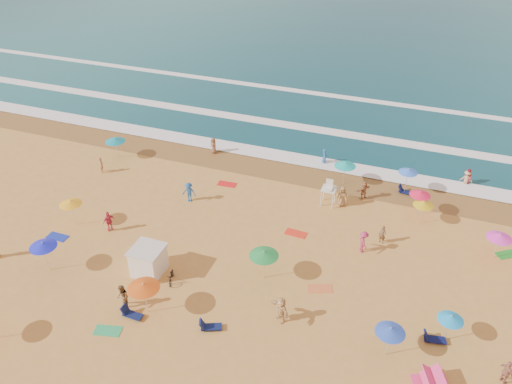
% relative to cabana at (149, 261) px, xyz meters
% --- Properties ---
extents(ground, '(220.00, 220.00, 0.00)m').
position_rel_cabana_xyz_m(ground, '(6.82, 4.22, -1.00)').
color(ground, gold).
rests_on(ground, ground).
extents(ocean, '(220.00, 140.00, 0.18)m').
position_rel_cabana_xyz_m(ocean, '(6.82, 88.22, -1.00)').
color(ocean, '#0C4756').
rests_on(ocean, ground).
extents(wet_sand, '(220.00, 220.00, 0.00)m').
position_rel_cabana_xyz_m(wet_sand, '(6.82, 16.72, -0.99)').
color(wet_sand, olive).
rests_on(wet_sand, ground).
extents(surf_foam, '(200.00, 18.70, 0.05)m').
position_rel_cabana_xyz_m(surf_foam, '(6.82, 25.54, -0.90)').
color(surf_foam, white).
rests_on(surf_foam, ground).
extents(cabana, '(2.00, 2.00, 2.00)m').
position_rel_cabana_xyz_m(cabana, '(0.00, 0.00, 0.00)').
color(cabana, white).
rests_on(cabana, ground).
extents(cabana_roof, '(2.20, 2.20, 0.12)m').
position_rel_cabana_xyz_m(cabana_roof, '(0.00, 0.00, 1.06)').
color(cabana_roof, silver).
rests_on(cabana_roof, cabana).
extents(bicycle, '(1.06, 1.66, 0.82)m').
position_rel_cabana_xyz_m(bicycle, '(1.90, -0.30, -0.59)').
color(bicycle, black).
rests_on(bicycle, ground).
extents(lifeguard_stand, '(1.20, 1.20, 2.10)m').
position_rel_cabana_xyz_m(lifeguard_stand, '(9.90, 12.73, 0.05)').
color(lifeguard_stand, white).
rests_on(lifeguard_stand, ground).
extents(beach_umbrellas, '(50.39, 27.41, 0.78)m').
position_rel_cabana_xyz_m(beach_umbrellas, '(10.82, 5.76, 1.14)').
color(beach_umbrellas, '#DE319B').
rests_on(beach_umbrellas, ground).
extents(loungers, '(55.38, 23.08, 0.34)m').
position_rel_cabana_xyz_m(loungers, '(13.33, 2.01, -0.83)').
color(loungers, '#0E1A48').
rests_on(loungers, ground).
extents(towels, '(48.28, 19.91, 0.03)m').
position_rel_cabana_xyz_m(towels, '(8.38, 2.15, -0.98)').
color(towels, '#D9461B').
rests_on(towels, ground).
extents(beachgoers, '(35.60, 26.33, 2.15)m').
position_rel_cabana_xyz_m(beachgoers, '(9.07, 7.65, -0.16)').
color(beachgoers, '#2257A1').
rests_on(beachgoers, ground).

